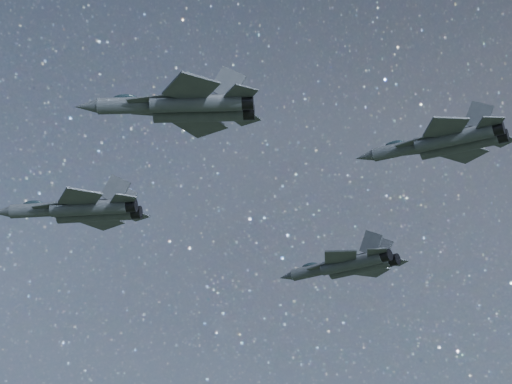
% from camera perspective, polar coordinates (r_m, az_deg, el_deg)
% --- Properties ---
extents(jet_lead, '(16.66, 11.35, 4.18)m').
position_cam_1_polar(jet_lead, '(89.46, -11.67, -1.16)').
color(jet_lead, '#2E3339').
extents(jet_left, '(16.02, 10.88, 4.03)m').
position_cam_1_polar(jet_left, '(97.01, 6.05, -4.87)').
color(jet_left, '#2E3339').
extents(jet_right, '(15.87, 10.62, 4.02)m').
position_cam_1_polar(jet_right, '(71.98, -4.92, 5.71)').
color(jet_right, '#2E3339').
extents(jet_slot, '(15.11, 10.60, 3.81)m').
position_cam_1_polar(jet_slot, '(81.04, 12.40, 3.27)').
color(jet_slot, '#2E3339').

